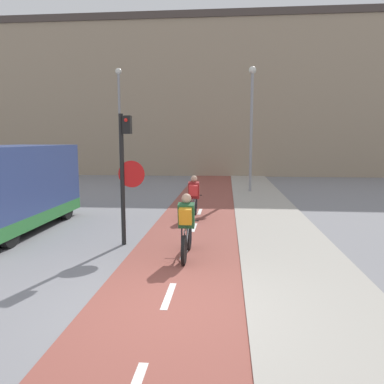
{
  "coord_description": "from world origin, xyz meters",
  "views": [
    {
      "loc": [
        0.95,
        -5.52,
        2.68
      ],
      "look_at": [
        0.0,
        4.85,
        1.2
      ],
      "focal_mm": 35.0,
      "sensor_mm": 36.0,
      "label": 1
    }
  ],
  "objects_px": {
    "street_lamp_sidewalk": "(252,116)",
    "cyclist_far": "(194,198)",
    "street_lamp_far": "(120,115)",
    "van": "(9,189)",
    "traffic_light_pole": "(125,165)",
    "cyclist_near": "(186,227)"
  },
  "relations": [
    {
      "from": "street_lamp_sidewalk",
      "to": "van",
      "type": "height_order",
      "value": "street_lamp_sidewalk"
    },
    {
      "from": "cyclist_near",
      "to": "van",
      "type": "xyz_separation_m",
      "value": [
        -5.42,
        2.06,
        0.52
      ]
    },
    {
      "from": "street_lamp_sidewalk",
      "to": "cyclist_far",
      "type": "bearing_deg",
      "value": -109.13
    },
    {
      "from": "street_lamp_far",
      "to": "van",
      "type": "relative_size",
      "value": 1.27
    },
    {
      "from": "cyclist_near",
      "to": "traffic_light_pole",
      "type": "bearing_deg",
      "value": 150.27
    },
    {
      "from": "street_lamp_far",
      "to": "van",
      "type": "bearing_deg",
      "value": -91.45
    },
    {
      "from": "traffic_light_pole",
      "to": "van",
      "type": "xyz_separation_m",
      "value": [
        -3.79,
        1.13,
        -0.81
      ]
    },
    {
      "from": "street_lamp_sidewalk",
      "to": "cyclist_near",
      "type": "xyz_separation_m",
      "value": [
        -2.09,
        -10.86,
        -3.12
      ]
    },
    {
      "from": "traffic_light_pole",
      "to": "van",
      "type": "relative_size",
      "value": 0.64
    },
    {
      "from": "street_lamp_far",
      "to": "street_lamp_sidewalk",
      "type": "xyz_separation_m",
      "value": [
        7.24,
        -1.95,
        -0.21
      ]
    },
    {
      "from": "cyclist_near",
      "to": "cyclist_far",
      "type": "distance_m",
      "value": 4.26
    },
    {
      "from": "traffic_light_pole",
      "to": "street_lamp_far",
      "type": "xyz_separation_m",
      "value": [
        -3.52,
        11.87,
        2.0
      ]
    },
    {
      "from": "cyclist_near",
      "to": "van",
      "type": "height_order",
      "value": "van"
    },
    {
      "from": "traffic_light_pole",
      "to": "cyclist_near",
      "type": "height_order",
      "value": "traffic_light_pole"
    },
    {
      "from": "van",
      "to": "street_lamp_sidewalk",
      "type": "bearing_deg",
      "value": 49.5
    },
    {
      "from": "street_lamp_sidewalk",
      "to": "cyclist_far",
      "type": "height_order",
      "value": "street_lamp_sidewalk"
    },
    {
      "from": "street_lamp_far",
      "to": "street_lamp_sidewalk",
      "type": "height_order",
      "value": "street_lamp_far"
    },
    {
      "from": "cyclist_far",
      "to": "cyclist_near",
      "type": "bearing_deg",
      "value": -87.33
    },
    {
      "from": "cyclist_near",
      "to": "cyclist_far",
      "type": "xyz_separation_m",
      "value": [
        -0.2,
        4.25,
        -0.0
      ]
    },
    {
      "from": "cyclist_far",
      "to": "van",
      "type": "xyz_separation_m",
      "value": [
        -5.22,
        -2.19,
        0.52
      ]
    },
    {
      "from": "traffic_light_pole",
      "to": "street_lamp_sidewalk",
      "type": "bearing_deg",
      "value": 69.45
    },
    {
      "from": "street_lamp_far",
      "to": "cyclist_far",
      "type": "distance_m",
      "value": 10.43
    }
  ]
}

